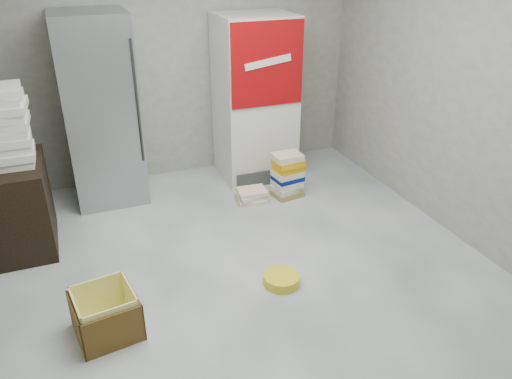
{
  "coord_description": "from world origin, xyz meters",
  "views": [
    {
      "loc": [
        -1.18,
        -2.91,
        2.48
      ],
      "look_at": [
        0.21,
        0.7,
        0.54
      ],
      "focal_mm": 35.0,
      "sensor_mm": 36.0,
      "label": 1
    }
  ],
  "objects_px": {
    "phonebook_stack_main": "(288,175)",
    "cardboard_box": "(106,316)",
    "steel_fridge": "(101,111)",
    "coke_cooler": "(255,98)",
    "wood_shelf": "(20,206)"
  },
  "relations": [
    {
      "from": "steel_fridge",
      "to": "phonebook_stack_main",
      "type": "bearing_deg",
      "value": -21.36
    },
    {
      "from": "coke_cooler",
      "to": "wood_shelf",
      "type": "bearing_deg",
      "value": -163.72
    },
    {
      "from": "steel_fridge",
      "to": "cardboard_box",
      "type": "relative_size",
      "value": 3.97
    },
    {
      "from": "steel_fridge",
      "to": "coke_cooler",
      "type": "relative_size",
      "value": 1.06
    },
    {
      "from": "coke_cooler",
      "to": "phonebook_stack_main",
      "type": "bearing_deg",
      "value": -81.06
    },
    {
      "from": "phonebook_stack_main",
      "to": "cardboard_box",
      "type": "relative_size",
      "value": 1.03
    },
    {
      "from": "steel_fridge",
      "to": "coke_cooler",
      "type": "height_order",
      "value": "steel_fridge"
    },
    {
      "from": "steel_fridge",
      "to": "wood_shelf",
      "type": "xyz_separation_m",
      "value": [
        -0.83,
        -0.73,
        -0.55
      ]
    },
    {
      "from": "coke_cooler",
      "to": "cardboard_box",
      "type": "relative_size",
      "value": 3.77
    },
    {
      "from": "steel_fridge",
      "to": "wood_shelf",
      "type": "bearing_deg",
      "value": -138.69
    },
    {
      "from": "steel_fridge",
      "to": "wood_shelf",
      "type": "relative_size",
      "value": 2.37
    },
    {
      "from": "steel_fridge",
      "to": "wood_shelf",
      "type": "height_order",
      "value": "steel_fridge"
    },
    {
      "from": "steel_fridge",
      "to": "coke_cooler",
      "type": "xyz_separation_m",
      "value": [
        1.65,
        -0.01,
        -0.05
      ]
    },
    {
      "from": "cardboard_box",
      "to": "wood_shelf",
      "type": "bearing_deg",
      "value": 102.36
    },
    {
      "from": "phonebook_stack_main",
      "to": "coke_cooler",
      "type": "bearing_deg",
      "value": 89.89
    }
  ]
}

